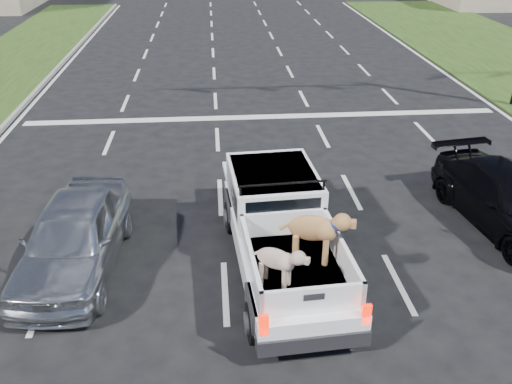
% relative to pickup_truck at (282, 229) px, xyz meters
% --- Properties ---
extents(ground, '(160.00, 160.00, 0.00)m').
position_rel_pickup_truck_xyz_m(ground, '(0.54, -0.77, -0.93)').
color(ground, black).
rests_on(ground, ground).
extents(road_markings, '(17.75, 60.00, 0.01)m').
position_rel_pickup_truck_xyz_m(road_markings, '(0.54, 5.79, -0.92)').
color(road_markings, silver).
rests_on(road_markings, ground).
extents(pickup_truck, '(2.28, 5.37, 1.97)m').
position_rel_pickup_truck_xyz_m(pickup_truck, '(0.00, 0.00, 0.00)').
color(pickup_truck, black).
rests_on(pickup_truck, ground).
extents(silver_sedan, '(2.05, 4.52, 1.51)m').
position_rel_pickup_truck_xyz_m(silver_sedan, '(-4.25, 0.34, -0.17)').
color(silver_sedan, silver).
rests_on(silver_sedan, ground).
extents(black_coupe, '(2.53, 4.86, 1.35)m').
position_rel_pickup_truck_xyz_m(black_coupe, '(5.49, 1.26, -0.25)').
color(black_coupe, black).
rests_on(black_coupe, ground).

